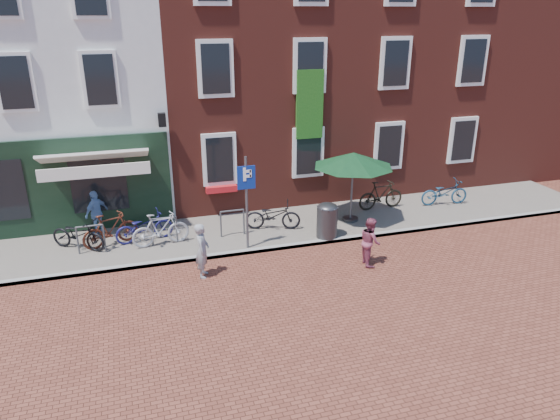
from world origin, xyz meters
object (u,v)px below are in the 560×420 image
object	(u,v)px
cafe_person	(97,213)
litter_bin	(327,218)
parking_sign	(246,191)
bicycle_1	(110,229)
bicycle_4	(273,216)
bicycle_5	(381,195)
bicycle_2	(144,227)
parasol	(354,157)
bicycle_3	(161,229)
boy	(370,241)
bicycle_6	(444,192)
woman	(202,250)
bicycle_0	(78,235)

from	to	relation	value
cafe_person	litter_bin	bearing A→B (deg)	117.92
parking_sign	cafe_person	xyz separation A→B (m)	(-4.08, 2.23, -1.02)
bicycle_1	bicycle_4	bearing A→B (deg)	-113.65
bicycle_4	bicycle_5	size ratio (longest dim) A/B	1.03
parking_sign	bicycle_2	distance (m)	3.33
litter_bin	parasol	xyz separation A→B (m)	(1.22, 1.00, 1.52)
bicycle_3	bicycle_2	bearing A→B (deg)	37.81
bicycle_4	bicycle_2	bearing A→B (deg)	103.74
parasol	bicycle_4	xyz separation A→B (m)	(-2.59, 0.04, -1.66)
parasol	boy	xyz separation A→B (m)	(-0.70, -2.80, -1.54)
parking_sign	bicycle_6	bearing A→B (deg)	11.06
parking_sign	woman	bearing A→B (deg)	-142.49
litter_bin	bicycle_3	bearing A→B (deg)	170.02
bicycle_3	parasol	bearing A→B (deg)	-95.11
parasol	bicycle_2	world-z (taller)	parasol
bicycle_2	bicycle_5	xyz separation A→B (m)	(7.83, 0.36, 0.05)
bicycle_0	bicycle_6	distance (m)	11.95
woman	boy	xyz separation A→B (m)	(4.40, -0.62, -0.06)
litter_bin	bicycle_3	size ratio (longest dim) A/B	0.70
parasol	bicycle_0	world-z (taller)	parasol
litter_bin	bicycle_5	world-z (taller)	litter_bin
woman	litter_bin	bearing A→B (deg)	-58.06
woman	bicycle_0	bearing A→B (deg)	67.52
woman	bicycle_3	bearing A→B (deg)	38.95
parking_sign	bicycle_3	distance (m)	2.79
litter_bin	woman	bearing A→B (deg)	-163.21
litter_bin	bicycle_1	xyz separation A→B (m)	(-6.15, 1.25, -0.10)
parking_sign	bicycle_2	xyz separation A→B (m)	(-2.77, 1.34, -1.28)
parking_sign	bicycle_0	world-z (taller)	parking_sign
litter_bin	boy	xyz separation A→B (m)	(0.52, -1.80, -0.02)
litter_bin	bicycle_5	distance (m)	3.10
woman	parasol	bearing A→B (deg)	-51.80
bicycle_2	bicycle_4	bearing A→B (deg)	-104.29
parasol	bicycle_2	distance (m)	6.65
bicycle_3	woman	bearing A→B (deg)	-162.84
woman	bicycle_6	xyz separation A→B (m)	(8.81, 2.55, -0.18)
bicycle_3	bicycle_4	size ratio (longest dim) A/B	0.97
parking_sign	bicycle_4	size ratio (longest dim) A/B	1.59
bicycle_3	cafe_person	bearing A→B (deg)	46.20
litter_bin	parking_sign	world-z (taller)	parking_sign
bicycle_2	bicycle_5	world-z (taller)	bicycle_5
boy	bicycle_4	size ratio (longest dim) A/B	0.79
parking_sign	bicycle_1	size ratio (longest dim) A/B	1.64
bicycle_5	bicycle_3	bearing A→B (deg)	94.18
litter_bin	bicycle_6	bearing A→B (deg)	15.65
boy	bicycle_3	size ratio (longest dim) A/B	0.81
bicycle_1	bicycle_6	world-z (taller)	bicycle_1
cafe_person	bicycle_0	size ratio (longest dim) A/B	0.83
bicycle_0	bicycle_6	bearing A→B (deg)	-55.83
bicycle_0	bicycle_3	xyz separation A→B (m)	(2.25, -0.41, 0.05)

